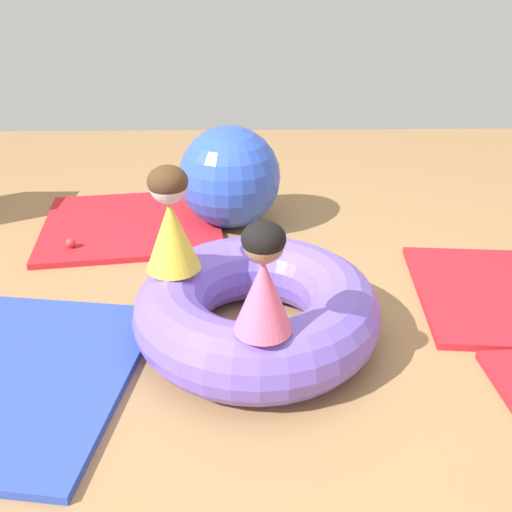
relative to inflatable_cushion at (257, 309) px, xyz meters
name	(u,v)px	position (x,y,z in m)	size (l,w,h in m)	color
ground_plane	(264,348)	(0.03, -0.07, -0.17)	(8.00, 8.00, 0.00)	#9E7549
gym_mat_center_rear	(132,224)	(-0.85, 1.36, -0.15)	(1.21, 1.11, 0.04)	red
inflatable_cushion	(257,309)	(0.00, 0.00, 0.00)	(1.18, 1.18, 0.35)	#7056D1
child_in_yellow	(171,220)	(-0.40, 0.11, 0.42)	(0.37, 0.37, 0.51)	yellow
child_in_pink	(263,280)	(0.02, -0.41, 0.40)	(0.26, 0.26, 0.47)	#E5608E
play_ball_red	(71,243)	(-1.16, 0.95, -0.10)	(0.06, 0.06, 0.06)	red
exercise_ball_large	(230,177)	(-0.16, 1.39, 0.17)	(0.70, 0.70, 0.70)	blue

